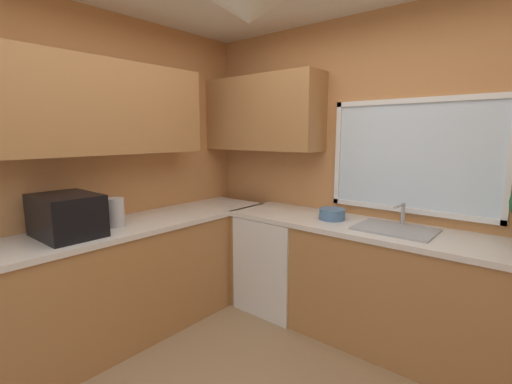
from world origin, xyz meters
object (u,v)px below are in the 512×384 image
microwave (67,215)px  sink_assembly (395,228)px  bowl (332,214)px  kettle (116,212)px  dishwasher (279,262)px

microwave → sink_assembly: microwave is taller
microwave → sink_assembly: 2.33m
sink_assembly → bowl: sink_assembly is taller
microwave → sink_assembly: (1.69, 1.61, -0.13)m
kettle → bowl: (1.15, 1.25, -0.06)m
microwave → bowl: bearing=53.7°
sink_assembly → bowl: 0.51m
kettle → bowl: bearing=47.4°
sink_assembly → dishwasher: bearing=-177.9°
dishwasher → bowl: (0.51, 0.03, 0.52)m
microwave → kettle: microwave is taller
dishwasher → microwave: microwave is taller
kettle → sink_assembly: bearing=37.1°
kettle → microwave: bearing=-93.3°
dishwasher → microwave: 1.81m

